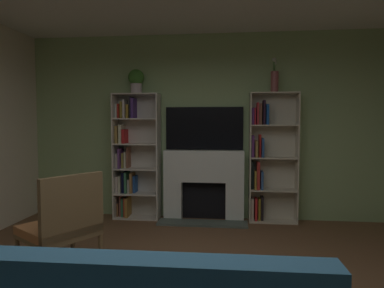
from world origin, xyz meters
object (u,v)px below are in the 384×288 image
(potted_plant, at_px, (136,80))
(vase_with_flowers, at_px, (275,79))
(tv, at_px, (204,128))
(bookshelf_left, at_px, (132,157))
(armchair, at_px, (63,224))
(bookshelf_right, at_px, (267,158))
(fireplace, at_px, (204,183))

(potted_plant, height_order, vase_with_flowers, vase_with_flowers)
(tv, distance_m, bookshelf_left, 1.20)
(armchair, bearing_deg, tv, 60.86)
(tv, height_order, bookshelf_left, bookshelf_left)
(bookshelf_right, height_order, armchair, bookshelf_right)
(tv, distance_m, vase_with_flowers, 1.26)
(bookshelf_left, relative_size, vase_with_flowers, 3.84)
(tv, xyz_separation_m, vase_with_flowers, (1.03, -0.12, 0.71))
(bookshelf_left, relative_size, potted_plant, 5.22)
(tv, bearing_deg, fireplace, -90.00)
(bookshelf_right, distance_m, armchair, 3.01)
(fireplace, distance_m, bookshelf_left, 1.17)
(bookshelf_left, xyz_separation_m, potted_plant, (0.08, -0.04, 1.18))
(potted_plant, bearing_deg, bookshelf_right, 1.58)
(fireplace, xyz_separation_m, bookshelf_right, (0.94, 0.02, 0.38))
(vase_with_flowers, xyz_separation_m, armchair, (-2.22, -2.02, -1.60))
(fireplace, height_order, bookshelf_left, bookshelf_left)
(armchair, bearing_deg, fireplace, 59.82)
(vase_with_flowers, bearing_deg, bookshelf_right, 147.43)
(potted_plant, bearing_deg, vase_with_flowers, 0.00)
(bookshelf_left, xyz_separation_m, vase_with_flowers, (2.14, -0.04, 1.16))
(fireplace, distance_m, tv, 0.83)
(tv, bearing_deg, potted_plant, -173.34)
(bookshelf_right, bearing_deg, tv, 176.01)
(bookshelf_right, distance_m, potted_plant, 2.29)
(bookshelf_right, bearing_deg, vase_with_flowers, -32.57)
(fireplace, bearing_deg, vase_with_flowers, -1.74)
(fireplace, bearing_deg, potted_plant, -178.25)
(vase_with_flowers, relative_size, armchair, 0.50)
(bookshelf_right, xyz_separation_m, potted_plant, (-1.97, -0.05, 1.18))
(vase_with_flowers, distance_m, armchair, 3.40)
(tv, xyz_separation_m, bookshelf_left, (-1.11, -0.08, -0.45))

